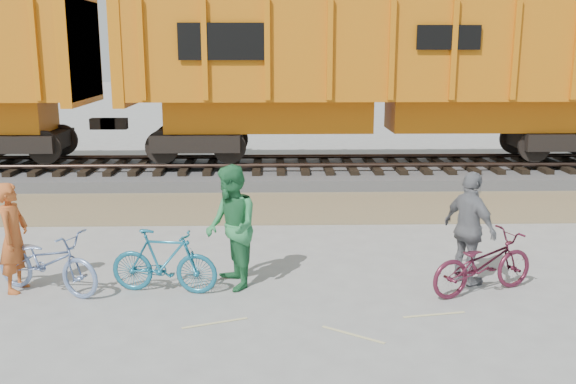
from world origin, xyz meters
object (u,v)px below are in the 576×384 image
object	(u,v)px
bicycle_teal	(164,261)
person_woman	(470,229)
person_man	(231,227)
hopper_car_center	(381,69)
bicycle_blue	(47,262)
bicycle_maroon	(483,263)
person_solo	(13,237)

from	to	relation	value
bicycle_teal	person_woman	world-z (taller)	person_woman
person_man	hopper_car_center	bearing A→B (deg)	137.97
bicycle_blue	bicycle_teal	bearing A→B (deg)	-67.91
hopper_car_center	person_woman	world-z (taller)	hopper_car_center
bicycle_maroon	person_man	world-z (taller)	person_man
bicycle_maroon	person_solo	bearing A→B (deg)	65.47
bicycle_blue	person_woman	distance (m)	6.41
bicycle_teal	person_woman	distance (m)	4.67
hopper_car_center	bicycle_teal	world-z (taller)	hopper_car_center
bicycle_maroon	person_man	bearing A→B (deg)	62.62
bicycle_maroon	hopper_car_center	bearing A→B (deg)	-21.30
person_man	person_solo	bearing A→B (deg)	-107.92
hopper_car_center	person_man	distance (m)	9.42
person_solo	person_man	xyz separation A→B (m)	(3.25, 0.06, 0.11)
bicycle_teal	person_man	world-z (taller)	person_man
hopper_car_center	bicycle_blue	size ratio (longest dim) A/B	7.58
person_man	person_woman	bearing A→B (deg)	72.04
bicycle_blue	person_man	distance (m)	2.79
person_solo	person_man	world-z (taller)	person_man
bicycle_blue	person_woman	size ratio (longest dim) A/B	1.04
bicycle_blue	person_man	bearing A→B (deg)	-63.22
person_solo	person_man	bearing A→B (deg)	-86.60
bicycle_blue	person_woman	world-z (taller)	person_woman
bicycle_teal	bicycle_maroon	bearing A→B (deg)	-82.44
person_solo	bicycle_maroon	bearing A→B (deg)	-89.91
bicycle_blue	bicycle_teal	xyz separation A→B (m)	(1.75, -0.04, 0.00)
bicycle_teal	bicycle_maroon	xyz separation A→B (m)	(4.75, -0.14, -0.02)
bicycle_blue	person_solo	bearing A→B (deg)	102.21
person_solo	person_woman	bearing A→B (deg)	-86.62
person_man	person_woman	world-z (taller)	person_man
bicycle_blue	person_solo	size ratio (longest dim) A/B	1.11
person_solo	hopper_car_center	bearing A→B (deg)	-36.44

